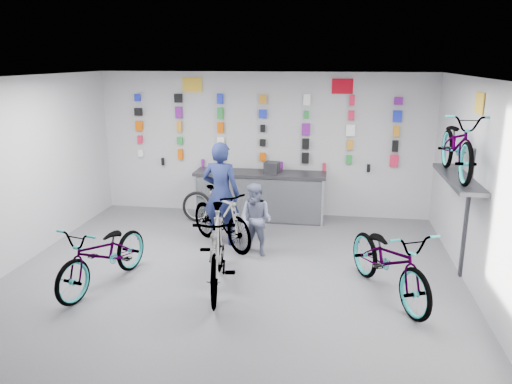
% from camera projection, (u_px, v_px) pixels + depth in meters
% --- Properties ---
extents(floor, '(8.00, 8.00, 0.00)m').
position_uv_depth(floor, '(224.00, 295.00, 7.10)').
color(floor, '#4C4C51').
rests_on(floor, ground).
extents(ceiling, '(8.00, 8.00, 0.00)m').
position_uv_depth(ceiling, '(220.00, 80.00, 6.32)').
color(ceiling, white).
rests_on(ceiling, wall_back).
extents(wall_back, '(7.00, 0.00, 7.00)m').
position_uv_depth(wall_back, '(263.00, 144.00, 10.53)').
color(wall_back, silver).
rests_on(wall_back, floor).
extents(wall_front, '(7.00, 0.00, 7.00)m').
position_uv_depth(wall_front, '(71.00, 373.00, 2.89)').
color(wall_front, silver).
rests_on(wall_front, floor).
extents(wall_right, '(0.00, 8.00, 8.00)m').
position_uv_depth(wall_right, '(497.00, 205.00, 6.19)').
color(wall_right, silver).
rests_on(wall_right, floor).
extents(counter, '(2.70, 0.66, 1.00)m').
position_uv_depth(counter, '(260.00, 196.00, 10.35)').
color(counter, black).
rests_on(counter, floor).
extents(merch_wall, '(5.57, 0.08, 1.56)m').
position_uv_depth(merch_wall, '(269.00, 131.00, 10.36)').
color(merch_wall, white).
rests_on(merch_wall, wall_back).
extents(wall_bracket, '(0.39, 1.90, 2.00)m').
position_uv_depth(wall_bracket, '(459.00, 184.00, 7.37)').
color(wall_bracket, '#333338').
rests_on(wall_bracket, wall_right).
extents(sign_left, '(0.42, 0.02, 0.30)m').
position_uv_depth(sign_left, '(192.00, 85.00, 10.41)').
color(sign_left, gold).
rests_on(sign_left, wall_back).
extents(sign_right, '(0.42, 0.02, 0.30)m').
position_uv_depth(sign_right, '(342.00, 86.00, 9.96)').
color(sign_right, '#B90819').
rests_on(sign_right, wall_back).
extents(sign_side, '(0.02, 0.40, 0.30)m').
position_uv_depth(sign_side, '(479.00, 103.00, 7.04)').
color(sign_side, gold).
rests_on(sign_side, wall_right).
extents(bike_left, '(1.12, 2.01, 1.00)m').
position_uv_depth(bike_left, '(104.00, 254.00, 7.27)').
color(bike_left, gray).
rests_on(bike_left, floor).
extents(bike_center, '(0.89, 2.07, 1.21)m').
position_uv_depth(bike_center, '(217.00, 250.00, 7.17)').
color(bike_center, gray).
rests_on(bike_center, floor).
extents(bike_right, '(1.51, 2.18, 1.08)m').
position_uv_depth(bike_right, '(390.00, 260.00, 6.95)').
color(bike_right, gray).
rests_on(bike_right, floor).
extents(bike_service, '(1.63, 1.57, 1.06)m').
position_uv_depth(bike_service, '(221.00, 217.00, 8.85)').
color(bike_service, gray).
rests_on(bike_service, floor).
extents(bike_wall, '(0.63, 1.80, 0.95)m').
position_uv_depth(bike_wall, '(458.00, 144.00, 7.23)').
color(bike_wall, gray).
rests_on(bike_wall, wall_bracket).
extents(clerk, '(0.73, 0.53, 1.86)m').
position_uv_depth(clerk, '(221.00, 194.00, 8.87)').
color(clerk, '#171F4A').
rests_on(clerk, floor).
extents(customer, '(0.74, 0.66, 1.25)m').
position_uv_depth(customer, '(256.00, 220.00, 8.42)').
color(customer, slate).
rests_on(customer, floor).
extents(spare_wheel, '(0.64, 0.17, 0.63)m').
position_uv_depth(spare_wheel, '(197.00, 207.00, 10.23)').
color(spare_wheel, black).
rests_on(spare_wheel, floor).
extents(register, '(0.32, 0.33, 0.22)m').
position_uv_depth(register, '(272.00, 167.00, 10.16)').
color(register, black).
rests_on(register, counter).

